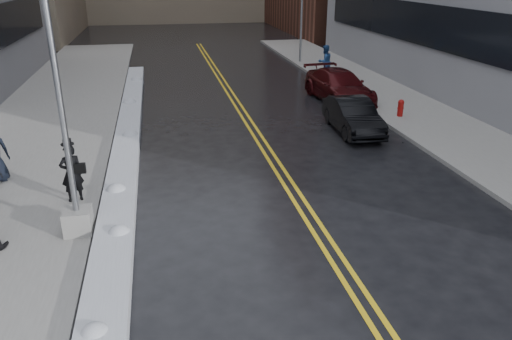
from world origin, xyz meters
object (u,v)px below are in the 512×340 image
fire_hydrant (401,107)px  pedestrian_fedora (72,173)px  lamppost (66,139)px  car_maroon (339,86)px  traffic_signal (302,12)px  car_black (353,116)px  pedestrian_east (325,62)px

fire_hydrant → pedestrian_fedora: size_ratio=0.45×
lamppost → pedestrian_fedora: (-0.34, 1.89, -1.57)m
fire_hydrant → car_maroon: (-1.50, 3.61, 0.20)m
traffic_signal → fire_hydrant: bearing=-88.0°
car_black → car_maroon: 5.03m
traffic_signal → car_maroon: 10.77m
lamppost → car_maroon: (10.80, 11.61, -1.79)m
car_maroon → fire_hydrant: bearing=-72.6°
pedestrian_fedora → car_maroon: bearing=-155.1°
traffic_signal → pedestrian_fedora: (-12.14, -20.11, -2.44)m
pedestrian_east → traffic_signal: bearing=-110.9°
pedestrian_east → car_black: (-2.05, -9.68, -0.42)m
pedestrian_east → lamppost: bearing=35.0°
fire_hydrant → pedestrian_fedora: bearing=-154.2°
traffic_signal → car_black: 15.68m
lamppost → pedestrian_fedora: size_ratio=4.70×
pedestrian_fedora → car_black: pedestrian_fedora is taller
pedestrian_fedora → pedestrian_east: (12.00, 14.51, 0.13)m
lamppost → fire_hydrant: bearing=33.0°
fire_hydrant → car_maroon: bearing=112.6°
pedestrian_east → pedestrian_fedora: bearing=30.8°
lamppost → pedestrian_east: size_ratio=4.07×
traffic_signal → pedestrian_east: traffic_signal is taller
lamppost → fire_hydrant: size_ratio=10.45×
traffic_signal → pedestrian_fedora: traffic_signal is taller
car_black → pedestrian_fedora: bearing=-151.8°
lamppost → traffic_signal: (11.80, 22.00, 0.87)m
fire_hydrant → lamppost: bearing=-147.0°
pedestrian_fedora → car_black: bearing=-170.3°
car_black → lamppost: bearing=-142.7°
traffic_signal → car_black: bearing=-98.1°
fire_hydrant → car_black: (-2.68, -1.28, 0.12)m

